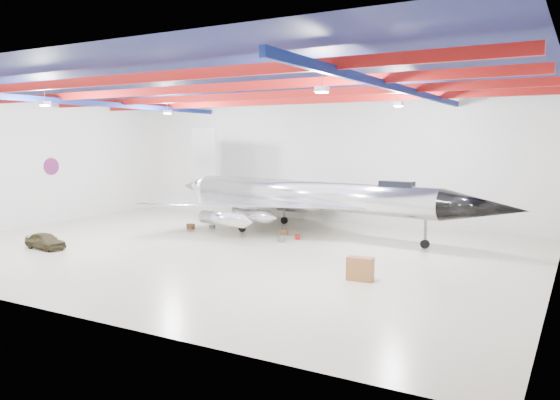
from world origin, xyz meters
The scene contains 17 objects.
floor centered at (0.00, 0.00, 0.00)m, with size 40.00×40.00×0.00m, color beige.
wall_back centered at (0.00, 15.00, 5.50)m, with size 40.00×40.00×0.00m, color silver.
wall_left centered at (-20.00, 0.00, 5.50)m, with size 30.00×30.00×0.00m, color silver.
wall_right centered at (20.00, 0.00, 5.50)m, with size 30.00×30.00×0.00m, color silver.
ceiling centered at (0.00, 0.00, 11.00)m, with size 40.00×40.00×0.00m, color #0A0F38.
ceiling_structure centered at (0.00, 0.00, 10.32)m, with size 39.50×29.50×1.08m.
wall_roundel centered at (-19.94, 2.00, 5.00)m, with size 1.50×1.50×0.10m, color #B21414.
jet_aircraft centered at (2.13, 8.05, 2.74)m, with size 30.57×20.00×8.36m.
jeep centered at (-10.33, -6.21, 0.56)m, with size 1.32×3.28×1.12m, color #3B351D.
desk centered at (11.17, -3.64, 0.62)m, with size 1.35×0.67×1.24m, color brown.
crate_ply centered at (-7.24, 5.37, 0.20)m, with size 0.57×0.45×0.40m, color olive.
toolbox_red centered at (-4.67, 9.47, 0.15)m, with size 0.43×0.34×0.30m, color #A21710.
engine_drum centered at (2.28, 3.80, 0.23)m, with size 0.51×0.51×0.46m, color #59595B.
crate_small centered at (-5.74, 6.36, 0.14)m, with size 0.40×0.32×0.28m, color #59595B.
tool_chest centered at (2.82, 5.32, 0.17)m, with size 0.38×0.38×0.34m, color #A21710.
oil_barrel centered at (0.94, 6.65, 0.20)m, with size 0.56×0.45×0.40m, color olive.
spares_box centered at (0.10, 8.07, 0.19)m, with size 0.42×0.42×0.38m, color #59595B.
Camera 1 is at (21.22, -29.92, 7.27)m, focal length 35.00 mm.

